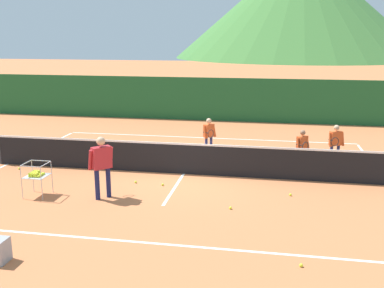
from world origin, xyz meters
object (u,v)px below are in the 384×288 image
object	(u,v)px
student_0	(209,133)
student_2	(336,141)
ball_cart	(36,174)
tennis_ball_1	(163,185)
tennis_ball_4	(230,208)
tennis_ball_0	(290,195)
tennis_ball_2	(301,265)
tennis_ball_3	(19,168)
tennis_net	(184,158)
instructor	(102,162)
tennis_ball_5	(136,182)
student_1	(302,146)

from	to	relation	value
student_0	student_2	size ratio (longest dim) A/B	0.99
ball_cart	tennis_ball_1	world-z (taller)	ball_cart
tennis_ball_1	tennis_ball_4	size ratio (longest dim) A/B	1.00
student_0	tennis_ball_0	size ratio (longest dim) A/B	19.46
student_2	tennis_ball_2	distance (m)	7.17
ball_cart	student_0	bearing A→B (deg)	51.49
student_2	tennis_ball_3	distance (m)	10.21
tennis_ball_2	tennis_ball_4	size ratio (longest dim) A/B	1.00
tennis_net	tennis_ball_3	distance (m)	5.28
instructor	tennis_ball_1	distance (m)	2.02
instructor	student_0	bearing A→B (deg)	66.03
tennis_net	student_0	world-z (taller)	student_0
tennis_ball_5	tennis_ball_0	bearing A→B (deg)	-3.58
tennis_ball_0	tennis_ball_1	size ratio (longest dim) A/B	1.00
instructor	tennis_ball_0	bearing A→B (deg)	12.02
tennis_net	student_1	distance (m)	3.79
student_1	tennis_ball_4	size ratio (longest dim) A/B	18.52
instructor	tennis_ball_1	bearing A→B (deg)	43.28
student_0	tennis_ball_3	xyz separation A→B (m)	(-5.68, -2.81, -0.76)
tennis_ball_3	tennis_ball_4	size ratio (longest dim) A/B	1.00
ball_cart	tennis_ball_1	xyz separation A→B (m)	(3.08, 1.37, -0.56)
tennis_net	student_0	size ratio (longest dim) A/B	9.40
tennis_net	tennis_ball_4	world-z (taller)	tennis_net
student_0	tennis_ball_1	size ratio (longest dim) A/B	19.46
tennis_net	tennis_ball_0	world-z (taller)	tennis_net
ball_cart	tennis_ball_0	xyz separation A→B (m)	(6.61, 1.18, -0.56)
tennis_ball_0	tennis_ball_4	bearing A→B (deg)	-140.84
tennis_ball_5	tennis_ball_4	bearing A→B (deg)	-27.17
ball_cart	tennis_ball_0	bearing A→B (deg)	10.13
student_2	tennis_ball_4	xyz separation A→B (m)	(-2.99, -4.43, -0.77)
tennis_ball_0	student_0	bearing A→B (deg)	126.29
tennis_net	tennis_ball_4	distance (m)	3.11
tennis_net	tennis_ball_1	bearing A→B (deg)	-107.39
student_2	tennis_ball_0	xyz separation A→B (m)	(-1.51, -3.23, -0.77)
tennis_ball_5	tennis_ball_1	bearing A→B (deg)	-5.91
student_0	tennis_ball_3	bearing A→B (deg)	-153.65
student_1	student_2	xyz separation A→B (m)	(1.09, 0.63, 0.04)
instructor	tennis_ball_3	size ratio (longest dim) A/B	24.25
tennis_net	instructor	size ratio (longest dim) A/B	7.55
student_1	tennis_ball_3	size ratio (longest dim) A/B	18.52
instructor	tennis_ball_2	distance (m)	5.68
student_1	tennis_ball_2	world-z (taller)	student_1
tennis_ball_3	tennis_ball_2	bearing A→B (deg)	-28.77
tennis_ball_2	instructor	bearing A→B (deg)	150.86
ball_cart	tennis_ball_1	distance (m)	3.41
tennis_net	student_2	distance (m)	5.04
tennis_ball_1	tennis_ball_2	xyz separation A→B (m)	(3.60, -3.94, 0.00)
student_0	tennis_ball_1	xyz separation A→B (m)	(-0.81, -3.52, -0.76)
student_2	ball_cart	world-z (taller)	student_2
tennis_ball_1	tennis_ball_4	bearing A→B (deg)	-34.12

